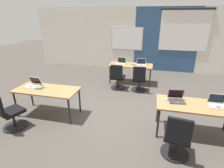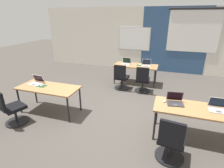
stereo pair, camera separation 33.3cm
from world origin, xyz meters
TOP-DOWN VIEW (x-y plane):
  - ground_plane at (0.00, 0.00)m, footprint 24.00×24.00m
  - back_wall_assembly at (0.04, 4.20)m, footprint 10.00×0.27m
  - desk_near_left at (-1.75, -0.60)m, footprint 1.60×0.70m
  - desk_near_right at (1.75, -0.60)m, footprint 1.60×0.70m
  - desk_far_center at (0.00, 2.20)m, footprint 1.60×0.70m
  - laptop_near_left_end at (-2.20, -0.50)m, footprint 0.34×0.32m
  - mousepad_near_left_end at (-1.95, -0.59)m, footprint 0.22×0.19m
  - mouse_near_left_end at (-1.95, -0.59)m, footprint 0.08×0.11m
  - chair_near_left_end at (-2.24, -1.38)m, footprint 0.56×0.61m
  - laptop_far_right at (0.38, 2.23)m, footprint 0.36×0.32m
  - mousepad_far_right at (0.14, 2.22)m, footprint 0.22×0.19m
  - mouse_far_right at (0.14, 2.22)m, footprint 0.09×0.11m
  - chair_far_right at (0.39, 1.45)m, footprint 0.52×0.55m
  - laptop_far_left at (-0.38, 2.22)m, footprint 0.35×0.30m
  - chair_far_left at (-0.35, 1.47)m, footprint 0.52×0.55m
  - laptop_near_right_end at (2.15, -0.53)m, footprint 0.34×0.29m
  - laptop_near_right_inner at (1.36, -0.50)m, footprint 0.37×0.34m
  - mouse_near_right_inner at (1.15, -0.51)m, footprint 0.07×0.11m
  - chair_near_right_inner at (1.33, -1.38)m, footprint 0.52×0.57m

SIDE VIEW (x-z plane):
  - ground_plane at x=0.00m, z-range 0.00..0.00m
  - chair_near_left_end at x=-2.24m, z-range -0.08..0.84m
  - chair_far_right at x=0.39m, z-range -0.08..0.84m
  - chair_far_left at x=-0.35m, z-range -0.08..0.84m
  - chair_near_right_inner at x=1.33m, z-range -0.08..0.84m
  - desk_near_left at x=-1.75m, z-range 0.30..1.02m
  - desk_near_right at x=1.75m, z-range 0.30..1.02m
  - desk_far_center at x=0.00m, z-range 0.30..1.02m
  - mousepad_near_left_end at x=-1.95m, z-range 0.72..0.72m
  - mousepad_far_right at x=0.14m, z-range 0.72..0.72m
  - mouse_near_right_inner at x=1.15m, z-range 0.72..0.75m
  - mouse_near_left_end at x=-1.95m, z-range 0.72..0.76m
  - mouse_far_right at x=0.14m, z-range 0.72..0.76m
  - laptop_near_left_end at x=-2.20m, z-range 0.66..0.88m
  - laptop_near_right_inner at x=1.36m, z-range 0.65..0.89m
  - laptop_far_right at x=0.38m, z-range 0.65..0.89m
  - laptop_near_right_end at x=2.15m, z-range 0.65..0.89m
  - laptop_far_left at x=-0.38m, z-range 0.65..0.89m
  - back_wall_assembly at x=0.04m, z-range 0.01..2.81m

